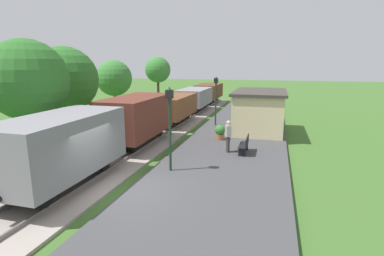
# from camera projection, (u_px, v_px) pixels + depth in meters

# --- Properties ---
(ground_plane) EXTENTS (160.00, 160.00, 0.00)m
(ground_plane) POSITION_uv_depth(u_px,v_px,m) (122.00, 195.00, 11.43)
(ground_plane) COLOR #3D6628
(platform_slab) EXTENTS (6.00, 60.00, 0.25)m
(platform_slab) POSITION_uv_depth(u_px,v_px,m) (204.00, 202.00, 10.56)
(platform_slab) COLOR #424244
(platform_slab) RESTS_ON ground
(track_ballast) EXTENTS (3.80, 60.00, 0.12)m
(track_ballast) POSITION_uv_depth(u_px,v_px,m) (68.00, 187.00, 12.04)
(track_ballast) COLOR #9E9389
(track_ballast) RESTS_ON ground
(rail_near) EXTENTS (0.07, 60.00, 0.14)m
(rail_near) POSITION_uv_depth(u_px,v_px,m) (84.00, 185.00, 11.82)
(rail_near) COLOR slate
(rail_near) RESTS_ON track_ballast
(rail_far) EXTENTS (0.07, 60.00, 0.14)m
(rail_far) POSITION_uv_depth(u_px,v_px,m) (53.00, 182.00, 12.20)
(rail_far) COLOR slate
(rail_far) RESTS_ON track_ballast
(freight_train) EXTENTS (2.50, 32.60, 2.72)m
(freight_train) POSITION_uv_depth(u_px,v_px,m) (169.00, 108.00, 23.01)
(freight_train) COLOR gray
(freight_train) RESTS_ON rail_near
(station_hut) EXTENTS (3.50, 5.80, 2.78)m
(station_hut) POSITION_uv_depth(u_px,v_px,m) (259.00, 110.00, 21.01)
(station_hut) COLOR beige
(station_hut) RESTS_ON platform_slab
(bench_near_hut) EXTENTS (0.42, 1.50, 0.91)m
(bench_near_hut) POSITION_uv_depth(u_px,v_px,m) (245.00, 144.00, 15.78)
(bench_near_hut) COLOR black
(bench_near_hut) RESTS_ON platform_slab
(bench_down_platform) EXTENTS (0.42, 1.50, 0.91)m
(bench_down_platform) POSITION_uv_depth(u_px,v_px,m) (257.00, 113.00, 25.82)
(bench_down_platform) COLOR black
(bench_down_platform) RESTS_ON platform_slab
(person_waiting) EXTENTS (0.37, 0.44, 1.71)m
(person_waiting) POSITION_uv_depth(u_px,v_px,m) (228.00, 135.00, 15.86)
(person_waiting) COLOR #38332D
(person_waiting) RESTS_ON platform_slab
(potted_planter) EXTENTS (0.64, 0.64, 0.92)m
(potted_planter) POSITION_uv_depth(u_px,v_px,m) (220.00, 132.00, 18.61)
(potted_planter) COLOR #9E6642
(potted_planter) RESTS_ON platform_slab
(lamp_post_near) EXTENTS (0.28, 0.28, 3.70)m
(lamp_post_near) POSITION_uv_depth(u_px,v_px,m) (170.00, 114.00, 12.78)
(lamp_post_near) COLOR #193823
(lamp_post_near) RESTS_ON platform_slab
(lamp_post_far) EXTENTS (0.28, 0.28, 3.70)m
(lamp_post_far) POSITION_uv_depth(u_px,v_px,m) (216.00, 92.00, 22.43)
(lamp_post_far) COLOR #193823
(lamp_post_far) RESTS_ON platform_slab
(tree_trackside_mid) EXTENTS (3.89, 3.89, 6.06)m
(tree_trackside_mid) POSITION_uv_depth(u_px,v_px,m) (27.00, 80.00, 14.44)
(tree_trackside_mid) COLOR #4C3823
(tree_trackside_mid) RESTS_ON ground
(tree_trackside_far) EXTENTS (4.38, 4.38, 6.01)m
(tree_trackside_far) POSITION_uv_depth(u_px,v_px,m) (65.00, 80.00, 20.06)
(tree_trackside_far) COLOR #4C3823
(tree_trackside_far) RESTS_ON ground
(tree_field_left) EXTENTS (3.37, 3.37, 5.18)m
(tree_field_left) POSITION_uv_depth(u_px,v_px,m) (114.00, 78.00, 28.38)
(tree_field_left) COLOR #4C3823
(tree_field_left) RESTS_ON ground
(tree_field_distant) EXTENTS (2.88, 2.88, 5.59)m
(tree_field_distant) POSITION_uv_depth(u_px,v_px,m) (158.00, 70.00, 33.90)
(tree_field_distant) COLOR #4C3823
(tree_field_distant) RESTS_ON ground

